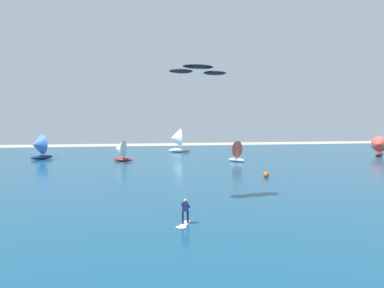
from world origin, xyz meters
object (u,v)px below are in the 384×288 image
at_px(kite, 198,70).
at_px(sailboat_trailing, 379,146).
at_px(sailboat_mid_left, 120,151).
at_px(sailboat_mid_right, 38,147).
at_px(marker_buoy, 266,175).
at_px(kitesurfer, 184,216).
at_px(sailboat_center_horizon, 234,151).
at_px(sailboat_outermost, 176,140).

distance_m(kite, sailboat_trailing, 55.14).
height_order(sailboat_mid_left, sailboat_mid_right, sailboat_mid_right).
height_order(sailboat_mid_left, marker_buoy, sailboat_mid_left).
height_order(kitesurfer, sailboat_mid_right, sailboat_mid_right).
relative_size(sailboat_center_horizon, sailboat_outermost, 0.68).
xyz_separation_m(sailboat_mid_left, sailboat_mid_right, (-13.99, 5.62, 0.46)).
xyz_separation_m(sailboat_trailing, sailboat_mid_left, (-48.73, -0.67, -0.16)).
height_order(kite, sailboat_mid_left, kite).
bearing_deg(sailboat_outermost, kitesurfer, -97.90).
bearing_deg(marker_buoy, sailboat_center_horizon, 84.79).
relative_size(sailboat_mid_left, sailboat_outermost, 0.69).
distance_m(kitesurfer, marker_buoy, 22.67).
bearing_deg(kitesurfer, sailboat_center_horizon, 68.28).
bearing_deg(sailboat_outermost, sailboat_mid_left, -125.65).
height_order(sailboat_trailing, sailboat_mid_left, sailboat_trailing).
height_order(sailboat_center_horizon, sailboat_mid_left, sailboat_mid_left).
bearing_deg(sailboat_center_horizon, marker_buoy, -95.21).
relative_size(sailboat_center_horizon, marker_buoy, 5.46).
height_order(sailboat_trailing, sailboat_outermost, sailboat_outermost).
bearing_deg(kite, sailboat_center_horizon, 67.55).
xyz_separation_m(sailboat_center_horizon, sailboat_mid_right, (-32.64, 9.24, 0.48)).
height_order(sailboat_mid_right, sailboat_outermost, sailboat_outermost).
bearing_deg(sailboat_mid_right, sailboat_mid_left, -21.89).
bearing_deg(sailboat_mid_right, marker_buoy, -41.57).
xyz_separation_m(kitesurfer, sailboat_trailing, (44.74, 41.09, 1.36)).
bearing_deg(marker_buoy, sailboat_mid_right, 138.43).
distance_m(sailboat_trailing, sailboat_outermost, 40.13).
xyz_separation_m(kitesurfer, sailboat_outermost, (7.91, 57.01, 2.00)).
relative_size(kitesurfer, sailboat_center_horizon, 0.52).
relative_size(sailboat_trailing, sailboat_mid_left, 1.09).
xyz_separation_m(sailboat_mid_right, marker_buoy, (30.97, -27.48, -1.90)).
bearing_deg(marker_buoy, kite, -132.63).
bearing_deg(sailboat_trailing, sailboat_mid_right, 175.48).
bearing_deg(sailboat_mid_right, sailboat_outermost, 22.95).
relative_size(kitesurfer, sailboat_mid_right, 0.41).
distance_m(sailboat_mid_left, sailboat_outermost, 20.42).
bearing_deg(kite, sailboat_trailing, 38.81).
xyz_separation_m(sailboat_mid_left, sailboat_outermost, (11.89, 16.58, 0.80)).
xyz_separation_m(kite, sailboat_center_horizon, (12.32, 29.81, -9.17)).
xyz_separation_m(kitesurfer, sailboat_mid_right, (-17.97, 46.05, 1.65)).
bearing_deg(marker_buoy, sailboat_outermost, 97.55).
distance_m(sailboat_mid_left, sailboat_mid_right, 15.08).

